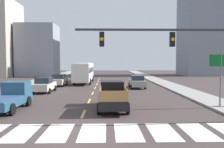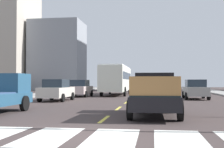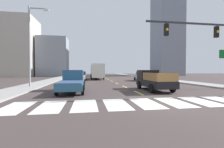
# 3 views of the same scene
# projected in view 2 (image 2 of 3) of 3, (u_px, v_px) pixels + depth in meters

# --- Properties ---
(ground_plane) EXTENTS (160.00, 160.00, 0.00)m
(ground_plane) POSITION_uv_depth(u_px,v_px,m) (81.00, 137.00, 8.17)
(ground_plane) COLOR #413534
(sidewalk_left) EXTENTS (2.97, 110.00, 0.15)m
(sidewalk_left) POSITION_uv_depth(u_px,v_px,m) (13.00, 98.00, 27.49)
(sidewalk_left) COLOR gray
(sidewalk_left) RESTS_ON ground
(crosswalk_stripe_4) EXTENTS (1.34, 3.01, 0.01)m
(crosswalk_stripe_4) POSITION_uv_depth(u_px,v_px,m) (49.00, 136.00, 8.30)
(crosswalk_stripe_4) COLOR silver
(crosswalk_stripe_4) RESTS_ON ground
(crosswalk_stripe_5) EXTENTS (1.34, 3.01, 0.01)m
(crosswalk_stripe_5) POSITION_uv_depth(u_px,v_px,m) (113.00, 138.00, 8.05)
(crosswalk_stripe_5) COLOR silver
(crosswalk_stripe_5) RESTS_ON ground
(crosswalk_stripe_6) EXTENTS (1.34, 3.01, 0.01)m
(crosswalk_stripe_6) POSITION_uv_depth(u_px,v_px,m) (180.00, 140.00, 7.81)
(crosswalk_stripe_6) COLOR silver
(crosswalk_stripe_6) RESTS_ON ground
(lane_dash_0) EXTENTS (0.16, 2.40, 0.01)m
(lane_dash_0) POSITION_uv_depth(u_px,v_px,m) (104.00, 119.00, 12.14)
(lane_dash_0) COLOR #E4CF49
(lane_dash_0) RESTS_ON ground
(lane_dash_1) EXTENTS (0.16, 2.40, 0.01)m
(lane_dash_1) POSITION_uv_depth(u_px,v_px,m) (118.00, 108.00, 17.09)
(lane_dash_1) COLOR #E4CF49
(lane_dash_1) RESTS_ON ground
(lane_dash_2) EXTENTS (0.16, 2.40, 0.01)m
(lane_dash_2) POSITION_uv_depth(u_px,v_px,m) (126.00, 102.00, 22.04)
(lane_dash_2) COLOR #E4CF49
(lane_dash_2) RESTS_ON ground
(lane_dash_3) EXTENTS (0.16, 2.40, 0.01)m
(lane_dash_3) POSITION_uv_depth(u_px,v_px,m) (131.00, 99.00, 26.99)
(lane_dash_3) COLOR #E4CF49
(lane_dash_3) RESTS_ON ground
(lane_dash_4) EXTENTS (0.16, 2.40, 0.01)m
(lane_dash_4) POSITION_uv_depth(u_px,v_px,m) (135.00, 96.00, 31.94)
(lane_dash_4) COLOR #E4CF49
(lane_dash_4) RESTS_ON ground
(lane_dash_5) EXTENTS (0.16, 2.40, 0.01)m
(lane_dash_5) POSITION_uv_depth(u_px,v_px,m) (137.00, 94.00, 36.89)
(lane_dash_5) COLOR #E4CF49
(lane_dash_5) RESTS_ON ground
(lane_dash_6) EXTENTS (0.16, 2.40, 0.01)m
(lane_dash_6) POSITION_uv_depth(u_px,v_px,m) (139.00, 93.00, 41.84)
(lane_dash_6) COLOR #E4CF49
(lane_dash_6) RESTS_ON ground
(lane_dash_7) EXTENTS (0.16, 2.40, 0.01)m
(lane_dash_7) POSITION_uv_depth(u_px,v_px,m) (140.00, 92.00, 46.79)
(lane_dash_7) COLOR #E4CF49
(lane_dash_7) RESTS_ON ground
(pickup_stakebed) EXTENTS (2.18, 5.20, 1.96)m
(pickup_stakebed) POSITION_uv_depth(u_px,v_px,m) (154.00, 95.00, 13.69)
(pickup_stakebed) COLOR black
(pickup_stakebed) RESTS_ON ground
(city_bus) EXTENTS (2.72, 10.80, 3.32)m
(city_bus) POSITION_uv_depth(u_px,v_px,m) (116.00, 78.00, 34.56)
(city_bus) COLOR silver
(city_bus) RESTS_ON ground
(sedan_far) EXTENTS (2.02, 4.40, 1.72)m
(sedan_far) POSITION_uv_depth(u_px,v_px,m) (57.00, 90.00, 23.82)
(sedan_far) COLOR beige
(sedan_far) RESTS_ON ground
(sedan_near_left) EXTENTS (2.02, 4.40, 1.72)m
(sedan_near_left) POSITION_uv_depth(u_px,v_px,m) (195.00, 89.00, 26.19)
(sedan_near_left) COLOR gray
(sedan_near_left) RESTS_ON ground
(sedan_near_right) EXTENTS (2.02, 4.40, 1.72)m
(sedan_near_right) POSITION_uv_depth(u_px,v_px,m) (80.00, 88.00, 30.51)
(sedan_near_right) COLOR beige
(sedan_near_right) RESTS_ON ground
(block_mid_left) EXTENTS (8.47, 11.07, 18.06)m
(block_mid_left) POSITION_uv_depth(u_px,v_px,m) (8.00, 41.00, 55.14)
(block_mid_left) COLOR #ADA495
(block_mid_left) RESTS_ON ground
(block_mid_right) EXTENTS (9.10, 7.57, 12.54)m
(block_mid_right) POSITION_uv_depth(u_px,v_px,m) (58.00, 56.00, 54.85)
(block_mid_right) COLOR gray
(block_mid_right) RESTS_ON ground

